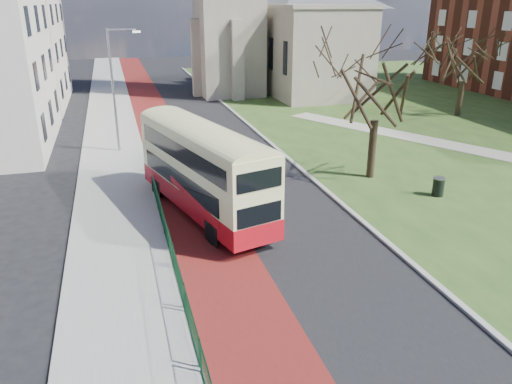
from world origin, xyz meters
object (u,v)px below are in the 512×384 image
object	(u,v)px
streetlamp	(115,85)
litter_bin	(438,187)
winter_tree_far	(467,53)
bus	(203,167)
winter_tree_near	(379,73)

from	to	relation	value
streetlamp	litter_bin	distance (m)	21.03
winter_tree_far	streetlamp	bearing A→B (deg)	-173.10
streetlamp	bus	size ratio (longest dim) A/B	0.77
streetlamp	winter_tree_near	bearing A→B (deg)	-34.29
bus	streetlamp	bearing A→B (deg)	91.01
streetlamp	bus	world-z (taller)	streetlamp
winter_tree_near	litter_bin	xyz separation A→B (m)	(1.98, -3.75, -5.49)
streetlamp	litter_bin	world-z (taller)	streetlamp
winter_tree_near	winter_tree_far	distance (m)	20.46
winter_tree_far	litter_bin	distance (m)	22.27
streetlamp	winter_tree_far	bearing A→B (deg)	6.90
streetlamp	winter_tree_far	size ratio (longest dim) A/B	1.01
litter_bin	streetlamp	bearing A→B (deg)	140.20
winter_tree_near	bus	bearing A→B (deg)	-165.48
bus	winter_tree_near	xyz separation A→B (m)	(10.34, 2.68, 3.61)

